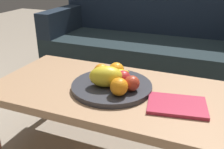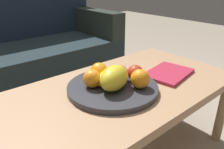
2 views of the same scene
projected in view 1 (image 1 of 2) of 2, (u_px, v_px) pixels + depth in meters
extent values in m
cube|color=tan|center=(114.00, 92.00, 1.27)|extent=(1.23, 0.61, 0.04)
cylinder|color=tan|center=(51.00, 89.00, 1.78)|extent=(0.05, 0.05, 0.39)
cube|color=#1C282C|center=(142.00, 61.00, 2.27)|extent=(1.70, 0.70, 0.40)
cube|color=#172233|center=(153.00, 5.00, 2.33)|extent=(1.70, 0.14, 0.50)
cube|color=#192330|center=(64.00, 20.00, 2.42)|extent=(0.14, 0.70, 0.22)
cylinder|color=#34353C|center=(112.00, 86.00, 1.26)|extent=(0.40, 0.40, 0.03)
ellipsoid|color=yellow|center=(106.00, 76.00, 1.21)|extent=(0.19, 0.15, 0.10)
sphere|color=orange|center=(116.00, 70.00, 1.31)|extent=(0.08, 0.08, 0.08)
sphere|color=orange|center=(101.00, 71.00, 1.30)|extent=(0.08, 0.08, 0.08)
sphere|color=orange|center=(119.00, 87.00, 1.13)|extent=(0.08, 0.08, 0.08)
sphere|color=#B73923|center=(132.00, 83.00, 1.18)|extent=(0.07, 0.07, 0.07)
sphere|color=red|center=(123.00, 78.00, 1.23)|extent=(0.07, 0.07, 0.07)
ellipsoid|color=yellow|center=(117.00, 76.00, 1.30)|extent=(0.12, 0.14, 0.03)
ellipsoid|color=yellow|center=(115.00, 77.00, 1.29)|extent=(0.15, 0.11, 0.03)
ellipsoid|color=yellow|center=(115.00, 73.00, 1.27)|extent=(0.15, 0.10, 0.03)
cube|color=#B62943|center=(177.00, 105.00, 1.10)|extent=(0.28, 0.22, 0.02)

